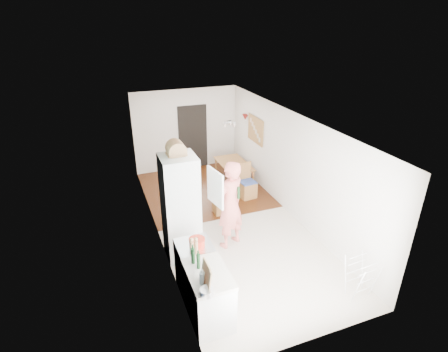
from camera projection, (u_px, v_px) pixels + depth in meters
room_shell at (227, 174)px, 7.71m from camera, size 3.20×7.00×2.50m
floor at (227, 223)px, 8.24m from camera, size 3.20×7.00×0.01m
wood_floor_overlay at (203, 189)px, 9.81m from camera, size 3.20×3.30×0.01m
sage_wall_panel at (177, 205)px, 5.25m from camera, size 0.02×3.00×1.30m
tile_splashback at (189, 265)px, 5.08m from camera, size 0.02×1.90×0.50m
doorway_recess at (193, 137)px, 10.84m from camera, size 0.90×0.04×2.00m
base_cabinet at (209, 297)px, 5.48m from camera, size 0.60×0.90×0.86m
worktop at (208, 274)px, 5.28m from camera, size 0.62×0.92×0.06m
range_cooker at (195, 267)px, 6.11m from camera, size 0.60×0.60×0.88m
cooker_top at (194, 246)px, 5.91m from camera, size 0.60×0.60×0.04m
fridge_housing at (181, 208)px, 6.72m from camera, size 0.66×0.66×2.15m
fridge_door at (215, 188)px, 6.46m from camera, size 0.14×0.56×0.70m
fridge_interior at (195, 183)px, 6.62m from camera, size 0.02×0.52×0.66m
pinboard at (256, 130)px, 9.71m from camera, size 0.03×0.90×0.70m
pinboard_frame at (255, 130)px, 9.70m from camera, size 0.00×0.94×0.74m
wall_sconce at (245, 117)px, 10.16m from camera, size 0.18×0.18×0.16m
person at (230, 198)px, 7.01m from camera, size 0.97×0.84×2.24m
dining_table at (235, 172)px, 10.35m from camera, size 0.69×1.23×0.43m
dining_chair at (248, 181)px, 9.19m from camera, size 0.43×0.43×0.94m
stool at (221, 205)px, 8.55m from camera, size 0.34×0.34×0.44m
grey_drape at (222, 195)px, 8.38m from camera, size 0.44×0.44×0.19m
drying_rack at (360, 277)px, 5.97m from camera, size 0.40×0.37×0.75m
bread_bin at (176, 150)px, 6.30m from camera, size 0.38×0.36×0.19m
red_casserole at (197, 243)px, 5.82m from camera, size 0.30×0.30×0.16m
steel_pan at (207, 292)px, 4.83m from camera, size 0.23×0.23×0.10m
held_bottle at (238, 193)px, 6.91m from camera, size 0.05×0.05×0.25m
bottle_a at (193, 256)px, 5.42m from camera, size 0.08×0.08×0.27m
bottle_b at (199, 261)px, 5.31m from camera, size 0.07×0.07×0.26m
bottle_c at (202, 278)px, 5.01m from camera, size 0.10×0.10×0.20m
pepper_mill_front at (192, 248)px, 5.63m from camera, size 0.07×0.07×0.24m
pepper_mill_back at (196, 247)px, 5.66m from camera, size 0.06×0.06×0.23m
chopping_boards at (206, 275)px, 4.93m from camera, size 0.04×0.28×0.38m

